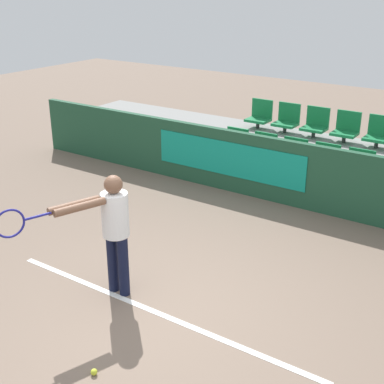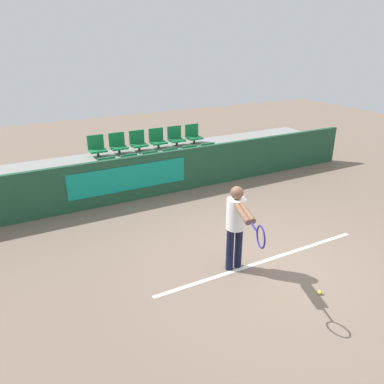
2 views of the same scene
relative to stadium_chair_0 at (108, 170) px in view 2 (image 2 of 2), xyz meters
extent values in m
plane|color=#7A6656|center=(1.50, -4.67, -0.64)|extent=(30.00, 30.00, 0.00)
cube|color=white|center=(1.50, -4.51, -0.63)|extent=(4.37, 0.08, 0.01)
cube|color=#1E4C33|center=(1.50, -0.69, -0.07)|extent=(11.62, 0.12, 1.13)
cube|color=#0F937A|center=(0.29, -0.76, -0.02)|extent=(2.98, 0.02, 0.62)
cube|color=gray|center=(1.50, -0.12, -0.45)|extent=(11.22, 0.99, 0.38)
cube|color=gray|center=(1.50, 0.87, -0.26)|extent=(11.22, 0.99, 0.76)
cylinder|color=#333333|center=(0.00, -0.07, -0.18)|extent=(0.07, 0.07, 0.15)
cube|color=#197A42|center=(0.00, -0.07, -0.09)|extent=(0.45, 0.37, 0.05)
cube|color=#197A42|center=(0.00, 0.10, 0.13)|extent=(0.45, 0.04, 0.38)
cylinder|color=#333333|center=(0.60, -0.07, -0.18)|extent=(0.07, 0.07, 0.15)
cube|color=#197A42|center=(0.60, -0.07, -0.09)|extent=(0.45, 0.37, 0.05)
cube|color=#197A42|center=(0.60, 0.10, 0.13)|extent=(0.45, 0.04, 0.38)
cylinder|color=#333333|center=(1.20, -0.07, -0.18)|extent=(0.07, 0.07, 0.15)
cube|color=#197A42|center=(1.20, -0.07, -0.09)|extent=(0.45, 0.37, 0.05)
cube|color=#197A42|center=(1.20, 0.10, 0.13)|extent=(0.45, 0.04, 0.38)
cylinder|color=#333333|center=(1.80, -0.07, -0.18)|extent=(0.07, 0.07, 0.15)
cube|color=#197A42|center=(1.80, -0.07, -0.09)|extent=(0.45, 0.37, 0.05)
cube|color=#197A42|center=(1.80, 0.10, 0.13)|extent=(0.45, 0.04, 0.38)
cylinder|color=#333333|center=(2.40, -0.07, -0.18)|extent=(0.07, 0.07, 0.15)
cube|color=#197A42|center=(2.40, -0.07, -0.09)|extent=(0.45, 0.37, 0.05)
cube|color=#197A42|center=(2.40, 0.10, 0.13)|extent=(0.45, 0.04, 0.38)
cylinder|color=#333333|center=(3.00, -0.07, -0.18)|extent=(0.07, 0.07, 0.15)
cube|color=#197A42|center=(3.00, -0.07, -0.09)|extent=(0.45, 0.37, 0.05)
cube|color=#197A42|center=(3.00, 0.10, 0.13)|extent=(0.45, 0.04, 0.38)
cylinder|color=#333333|center=(0.00, 0.91, 0.19)|extent=(0.07, 0.07, 0.15)
cube|color=#197A42|center=(0.00, 0.91, 0.29)|extent=(0.45, 0.37, 0.05)
cube|color=#197A42|center=(0.00, 1.08, 0.51)|extent=(0.45, 0.04, 0.38)
cylinder|color=#333333|center=(0.60, 0.91, 0.19)|extent=(0.07, 0.07, 0.15)
cube|color=#197A42|center=(0.60, 0.91, 0.29)|extent=(0.45, 0.37, 0.05)
cube|color=#197A42|center=(0.60, 1.08, 0.51)|extent=(0.45, 0.04, 0.38)
cylinder|color=#333333|center=(1.20, 0.91, 0.19)|extent=(0.07, 0.07, 0.15)
cube|color=#197A42|center=(1.20, 0.91, 0.29)|extent=(0.45, 0.37, 0.05)
cube|color=#197A42|center=(1.20, 1.08, 0.51)|extent=(0.45, 0.04, 0.38)
cylinder|color=#333333|center=(1.80, 0.91, 0.19)|extent=(0.07, 0.07, 0.15)
cube|color=#197A42|center=(1.80, 0.91, 0.29)|extent=(0.45, 0.37, 0.05)
cube|color=#197A42|center=(1.80, 1.08, 0.51)|extent=(0.45, 0.04, 0.38)
cylinder|color=#333333|center=(2.40, 0.91, 0.19)|extent=(0.07, 0.07, 0.15)
cube|color=#197A42|center=(2.40, 0.91, 0.29)|extent=(0.45, 0.37, 0.05)
cube|color=#197A42|center=(2.40, 1.08, 0.51)|extent=(0.45, 0.04, 0.38)
cylinder|color=#333333|center=(3.00, 0.91, 0.19)|extent=(0.07, 0.07, 0.15)
cube|color=#197A42|center=(3.00, 0.91, 0.29)|extent=(0.45, 0.37, 0.05)
cube|color=#197A42|center=(3.00, 1.08, 0.51)|extent=(0.45, 0.04, 0.38)
cylinder|color=black|center=(0.81, -4.41, -0.24)|extent=(0.13, 0.13, 0.79)
cylinder|color=black|center=(0.98, -4.41, -0.24)|extent=(0.13, 0.13, 0.79)
cylinder|color=white|center=(0.90, -4.41, 0.42)|extent=(0.32, 0.32, 0.54)
sphere|color=brown|center=(0.90, -4.41, 0.80)|extent=(0.22, 0.22, 0.22)
cylinder|color=brown|center=(0.70, -4.85, 0.65)|extent=(0.28, 0.60, 0.09)
cylinder|color=brown|center=(0.79, -4.85, 0.65)|extent=(0.28, 0.60, 0.09)
cylinder|color=navy|center=(0.60, -5.28, 0.65)|extent=(0.12, 0.29, 0.03)
torus|color=navy|center=(0.50, -5.56, 0.65)|extent=(0.13, 0.31, 0.32)
sphere|color=#CCDB33|center=(1.68, -5.68, -0.60)|extent=(0.07, 0.07, 0.07)
camera|label=1|loc=(4.84, -8.62, 3.02)|focal=50.00mm
camera|label=2|loc=(-2.41, -9.02, 3.11)|focal=35.00mm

